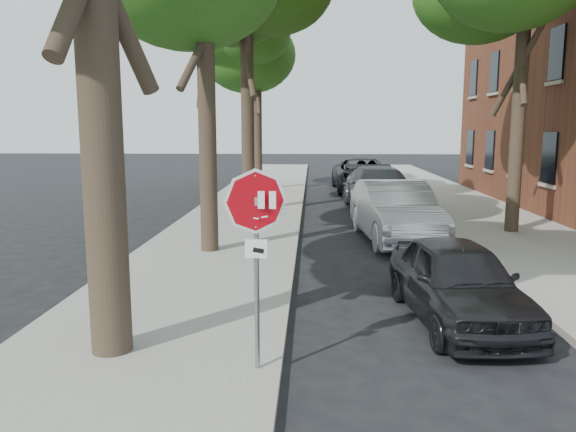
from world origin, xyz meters
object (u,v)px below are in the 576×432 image
stop_sign (256,231)px  car_c (380,189)px  tree_far (257,43)px  car_d (363,175)px  car_b (396,212)px  car_a (458,281)px

stop_sign → car_c: stop_sign is taller
tree_far → car_d: size_ratio=1.56×
car_b → car_c: (0.24, 5.76, -0.01)m
tree_far → car_b: tree_far is taller
car_a → car_b: size_ratio=0.79×
stop_sign → tree_far: (-2.02, 21.14, 5.26)m
car_a → car_c: car_c is taller
tree_far → car_c: (5.32, -6.43, -6.37)m
car_b → car_c: size_ratio=0.89×
stop_sign → car_b: size_ratio=0.51×
stop_sign → tree_far: tree_far is taller
tree_far → car_d: tree_far is taller
stop_sign → car_a: bearing=36.2°
stop_sign → car_d: bearing=81.4°
car_b → car_d: 12.39m
car_d → tree_far: bearing=-179.8°
car_d → car_a: bearing=-92.3°
car_a → car_d: size_ratio=0.68×
car_c → car_d: size_ratio=0.97×
stop_sign → car_a: size_ratio=0.65×
stop_sign → car_d: stop_sign is taller
car_c → car_d: 6.63m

